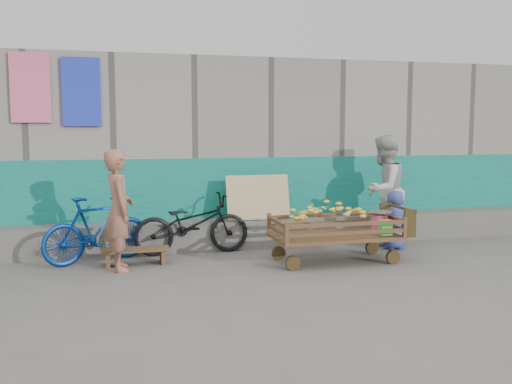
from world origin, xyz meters
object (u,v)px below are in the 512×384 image
object	(u,v)px
banana_cart	(333,223)
vendor_man	(119,210)
child	(395,220)
woman	(383,190)
bicycle_blue	(97,230)
bench	(136,253)
bicycle_dark	(192,224)

from	to	relation	value
banana_cart	vendor_man	distance (m)	2.92
child	woman	bearing A→B (deg)	-103.85
child	bicycle_blue	xyz separation A→B (m)	(-4.45, 0.27, 0.00)
child	bicycle_blue	world-z (taller)	bicycle_blue
vendor_man	bicycle_blue	xyz separation A→B (m)	(-0.30, 0.52, -0.33)
vendor_man	child	world-z (taller)	vendor_man
woman	child	size ratio (longest dim) A/B	1.91
bench	bicycle_blue	bearing A→B (deg)	149.90
banana_cart	bench	distance (m)	2.76
banana_cart	child	size ratio (longest dim) A/B	2.07
banana_cart	bench	xyz separation A→B (m)	(-2.68, 0.54, -0.38)
woman	child	xyz separation A→B (m)	(0.00, -0.40, -0.42)
vendor_man	child	bearing A→B (deg)	-93.37
banana_cart	child	world-z (taller)	child
vendor_man	child	size ratio (longest dim) A/B	1.73
vendor_man	bicycle_dark	world-z (taller)	vendor_man
banana_cart	woman	distance (m)	1.61
child	bicycle_dark	bearing A→B (deg)	-22.55
woman	bench	bearing A→B (deg)	-28.42
child	bicycle_blue	bearing A→B (deg)	-17.35
child	bicycle_dark	xyz separation A→B (m)	(-3.09, 0.47, -0.01)
bench	woman	bearing A→B (deg)	6.12
bench	bicycle_dark	distance (m)	1.02
bench	bicycle_dark	size ratio (longest dim) A/B	0.54
banana_cart	vendor_man	size ratio (longest dim) A/B	1.20
banana_cart	woman	world-z (taller)	woman
bench	woman	size ratio (longest dim) A/B	0.52
banana_cart	bicycle_blue	size ratio (longest dim) A/B	1.24
banana_cart	child	distance (m)	1.38
bicycle_dark	bicycle_blue	xyz separation A→B (m)	(-1.36, -0.20, 0.01)
vendor_man	bicycle_blue	world-z (taller)	vendor_man
banana_cart	vendor_man	world-z (taller)	vendor_man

